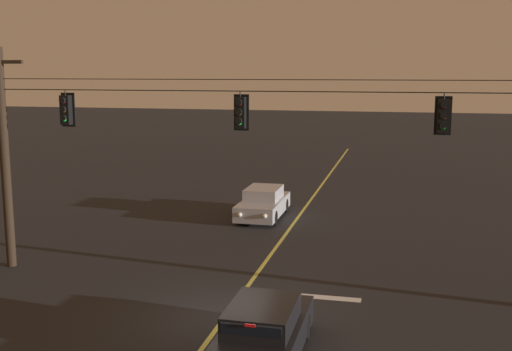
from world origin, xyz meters
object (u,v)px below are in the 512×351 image
traffic_light_leftmost (66,110)px  traffic_light_centre (443,116)px  car_waiting_near_lane (263,333)px  traffic_light_left_inner (240,113)px  car_oncoming_lead (263,203)px

traffic_light_leftmost → traffic_light_centre: 11.90m
traffic_light_centre → car_waiting_near_lane: (-4.15, -4.96, -4.85)m
car_waiting_near_lane → traffic_light_centre: bearing=50.1°
traffic_light_leftmost → traffic_light_left_inner: 5.91m
traffic_light_left_inner → car_oncoming_lead: 10.57m
traffic_light_leftmost → traffic_light_left_inner: size_ratio=1.00×
traffic_light_centre → car_waiting_near_lane: size_ratio=0.28×
traffic_light_left_inner → car_waiting_near_lane: (1.84, -4.96, -4.85)m
traffic_light_left_inner → traffic_light_centre: size_ratio=1.00×
traffic_light_left_inner → traffic_light_centre: (5.99, 0.00, 0.00)m
car_oncoming_lead → traffic_light_centre: bearing=-51.7°
car_oncoming_lead → car_waiting_near_lane: bearing=-77.4°
traffic_light_leftmost → traffic_light_left_inner: same height
traffic_light_leftmost → car_oncoming_lead: (4.57, 9.30, -4.85)m
traffic_light_leftmost → traffic_light_left_inner: (5.91, 0.00, 0.00)m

